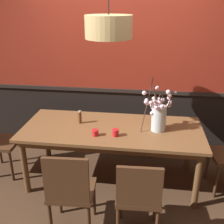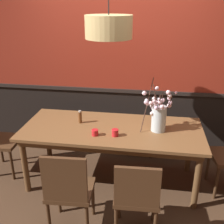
# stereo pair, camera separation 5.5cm
# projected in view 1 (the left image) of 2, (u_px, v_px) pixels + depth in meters

# --- Properties ---
(ground_plane) EXTENTS (24.00, 24.00, 0.00)m
(ground_plane) POSITION_uv_depth(u_px,v_px,m) (112.00, 179.00, 3.53)
(ground_plane) COLOR #4C3321
(back_wall) EXTENTS (6.04, 0.14, 2.93)m
(back_wall) POSITION_uv_depth(u_px,v_px,m) (120.00, 56.00, 3.72)
(back_wall) COLOR black
(back_wall) RESTS_ON ground
(dining_table) EXTENTS (2.15, 0.92, 0.75)m
(dining_table) POSITION_uv_depth(u_px,v_px,m) (112.00, 134.00, 3.28)
(dining_table) COLOR brown
(dining_table) RESTS_ON ground
(chair_far_side_left) EXTENTS (0.46, 0.41, 0.93)m
(chair_far_side_left) POSITION_uv_depth(u_px,v_px,m) (101.00, 115.00, 4.19)
(chair_far_side_left) COLOR #4C301C
(chair_far_side_left) RESTS_ON ground
(chair_near_side_left) EXTENTS (0.45, 0.43, 0.93)m
(chair_near_side_left) POSITION_uv_depth(u_px,v_px,m) (70.00, 189.00, 2.55)
(chair_near_side_left) COLOR #4C301C
(chair_near_side_left) RESTS_ON ground
(chair_near_side_right) EXTENTS (0.44, 0.41, 0.88)m
(chair_near_side_right) POSITION_uv_depth(u_px,v_px,m) (139.00, 195.00, 2.50)
(chair_near_side_right) COLOR #4C301C
(chair_near_side_right) RESTS_ON ground
(chair_far_side_right) EXTENTS (0.42, 0.41, 0.88)m
(chair_far_side_right) POSITION_uv_depth(u_px,v_px,m) (141.00, 120.00, 4.07)
(chair_far_side_right) COLOR #4C301C
(chair_far_side_right) RESTS_ON ground
(vase_with_blossoms) EXTENTS (0.40, 0.26, 0.61)m
(vase_with_blossoms) POSITION_uv_depth(u_px,v_px,m) (159.00, 116.00, 3.13)
(vase_with_blossoms) COLOR silver
(vase_with_blossoms) RESTS_ON dining_table
(candle_holder_nearer_center) EXTENTS (0.08, 0.08, 0.08)m
(candle_holder_nearer_center) POSITION_uv_depth(u_px,v_px,m) (115.00, 133.00, 3.04)
(candle_holder_nearer_center) COLOR red
(candle_holder_nearer_center) RESTS_ON dining_table
(candle_holder_nearer_edge) EXTENTS (0.08, 0.08, 0.07)m
(candle_holder_nearer_edge) POSITION_uv_depth(u_px,v_px,m) (95.00, 133.00, 3.05)
(candle_holder_nearer_edge) COLOR red
(candle_holder_nearer_edge) RESTS_ON dining_table
(condiment_bottle) EXTENTS (0.04, 0.04, 0.16)m
(condiment_bottle) POSITION_uv_depth(u_px,v_px,m) (80.00, 117.00, 3.34)
(condiment_bottle) COLOR brown
(condiment_bottle) RESTS_ON dining_table
(pendant_lamp) EXTENTS (0.50, 0.50, 1.14)m
(pendant_lamp) POSITION_uv_depth(u_px,v_px,m) (109.00, 27.00, 2.83)
(pendant_lamp) COLOR tan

